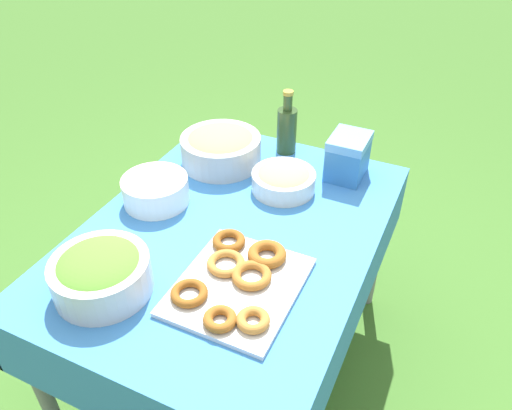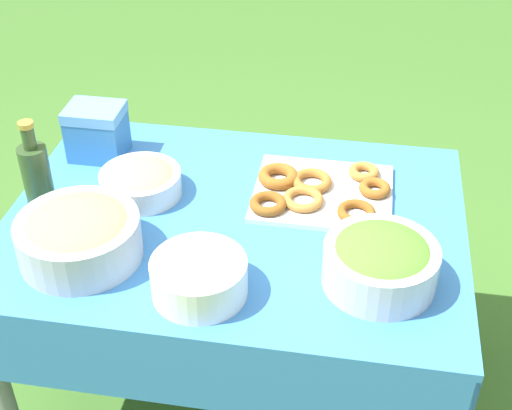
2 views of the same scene
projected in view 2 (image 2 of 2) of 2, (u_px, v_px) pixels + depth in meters
ground_plane at (238, 388)px, 2.40m from camera, size 14.00×14.00×0.00m
picnic_table at (235, 244)px, 2.03m from camera, size 1.27×0.93×0.72m
salad_bowl at (381, 261)px, 1.72m from camera, size 0.28×0.28×0.13m
pasta_bowl at (141, 181)px, 2.04m from camera, size 0.23×0.23×0.09m
donut_platter at (319, 191)px, 2.04m from camera, size 0.42×0.35×0.05m
plate_stack at (199, 278)px, 1.70m from camera, size 0.23×0.23×0.10m
olive_oil_bottle at (36, 173)px, 1.96m from camera, size 0.08×0.08×0.27m
bread_bowl at (79, 234)px, 1.80m from camera, size 0.31×0.31×0.14m
cooler_box at (97, 132)px, 2.19m from camera, size 0.17×0.14×0.17m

